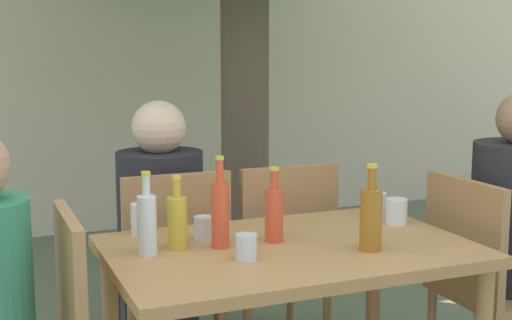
{
  "coord_description": "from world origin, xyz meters",
  "views": [
    {
      "loc": [
        -1.0,
        -2.13,
        1.42
      ],
      "look_at": [
        0.0,
        0.3,
        1.0
      ],
      "focal_mm": 50.0,
      "sensor_mm": 36.0,
      "label": 1
    }
  ],
  "objects_px": {
    "patio_chair_2": "(171,263)",
    "drinking_glass_0": "(377,205)",
    "dining_table_front": "(289,273)",
    "drinking_glass_2": "(142,219)",
    "amber_bottle_2": "(371,217)",
    "soda_bottle_0": "(274,213)",
    "soda_bottle_4": "(220,212)",
    "drinking_glass_4": "(203,228)",
    "patio_chair_3": "(279,251)",
    "person_seated_2": "(156,246)",
    "water_bottle_3": "(147,223)",
    "oil_cruet_1": "(177,221)",
    "patio_chair_1": "(485,277)",
    "drinking_glass_1": "(246,247)",
    "drinking_glass_3": "(396,211)"
  },
  "relations": [
    {
      "from": "drinking_glass_0",
      "to": "drinking_glass_1",
      "type": "distance_m",
      "value": 0.77
    },
    {
      "from": "water_bottle_3",
      "to": "drinking_glass_2",
      "type": "distance_m",
      "value": 0.26
    },
    {
      "from": "soda_bottle_0",
      "to": "drinking_glass_3",
      "type": "height_order",
      "value": "soda_bottle_0"
    },
    {
      "from": "oil_cruet_1",
      "to": "drinking_glass_0",
      "type": "bearing_deg",
      "value": 8.54
    },
    {
      "from": "patio_chair_1",
      "to": "amber_bottle_2",
      "type": "distance_m",
      "value": 0.72
    },
    {
      "from": "dining_table_front",
      "to": "amber_bottle_2",
      "type": "relative_size",
      "value": 4.22
    },
    {
      "from": "patio_chair_2",
      "to": "person_seated_2",
      "type": "xyz_separation_m",
      "value": [
        0.0,
        0.23,
        0.01
      ]
    },
    {
      "from": "water_bottle_3",
      "to": "drinking_glass_0",
      "type": "relative_size",
      "value": 2.76
    },
    {
      "from": "patio_chair_2",
      "to": "drinking_glass_0",
      "type": "xyz_separation_m",
      "value": [
        0.74,
        -0.4,
        0.27
      ]
    },
    {
      "from": "soda_bottle_0",
      "to": "soda_bottle_4",
      "type": "bearing_deg",
      "value": 179.05
    },
    {
      "from": "patio_chair_2",
      "to": "drinking_glass_4",
      "type": "distance_m",
      "value": 0.52
    },
    {
      "from": "soda_bottle_0",
      "to": "water_bottle_3",
      "type": "xyz_separation_m",
      "value": [
        -0.44,
        0.01,
        0.0
      ]
    },
    {
      "from": "patio_chair_2",
      "to": "patio_chair_3",
      "type": "xyz_separation_m",
      "value": [
        0.49,
        0.0,
        0.0
      ]
    },
    {
      "from": "patio_chair_1",
      "to": "soda_bottle_0",
      "type": "xyz_separation_m",
      "value": [
        -0.88,
        0.06,
        0.32
      ]
    },
    {
      "from": "drinking_glass_2",
      "to": "drinking_glass_4",
      "type": "height_order",
      "value": "drinking_glass_2"
    },
    {
      "from": "amber_bottle_2",
      "to": "soda_bottle_0",
      "type": "bearing_deg",
      "value": 139.39
    },
    {
      "from": "soda_bottle_0",
      "to": "drinking_glass_2",
      "type": "height_order",
      "value": "soda_bottle_0"
    },
    {
      "from": "amber_bottle_2",
      "to": "water_bottle_3",
      "type": "bearing_deg",
      "value": 161.57
    },
    {
      "from": "drinking_glass_4",
      "to": "soda_bottle_0",
      "type": "bearing_deg",
      "value": -28.03
    },
    {
      "from": "amber_bottle_2",
      "to": "drinking_glass_0",
      "type": "height_order",
      "value": "amber_bottle_2"
    },
    {
      "from": "oil_cruet_1",
      "to": "drinking_glass_2",
      "type": "xyz_separation_m",
      "value": [
        -0.07,
        0.22,
        -0.04
      ]
    },
    {
      "from": "dining_table_front",
      "to": "soda_bottle_4",
      "type": "bearing_deg",
      "value": 164.05
    },
    {
      "from": "patio_chair_3",
      "to": "water_bottle_3",
      "type": "relative_size",
      "value": 3.36
    },
    {
      "from": "soda_bottle_4",
      "to": "drinking_glass_3",
      "type": "height_order",
      "value": "soda_bottle_4"
    },
    {
      "from": "oil_cruet_1",
      "to": "patio_chair_1",
      "type": "bearing_deg",
      "value": -4.94
    },
    {
      "from": "patio_chair_3",
      "to": "water_bottle_3",
      "type": "xyz_separation_m",
      "value": [
        -0.72,
        -0.56,
        0.33
      ]
    },
    {
      "from": "soda_bottle_4",
      "to": "soda_bottle_0",
      "type": "bearing_deg",
      "value": -0.95
    },
    {
      "from": "drinking_glass_2",
      "to": "drinking_glass_4",
      "type": "distance_m",
      "value": 0.24
    },
    {
      "from": "drinking_glass_2",
      "to": "drinking_glass_1",
      "type": "bearing_deg",
      "value": -61.41
    },
    {
      "from": "person_seated_2",
      "to": "drinking_glass_2",
      "type": "relative_size",
      "value": 10.45
    },
    {
      "from": "patio_chair_3",
      "to": "oil_cruet_1",
      "type": "height_order",
      "value": "oil_cruet_1"
    },
    {
      "from": "patio_chair_2",
      "to": "soda_bottle_0",
      "type": "height_order",
      "value": "soda_bottle_0"
    },
    {
      "from": "patio_chair_1",
      "to": "patio_chair_2",
      "type": "relative_size",
      "value": 1.0
    },
    {
      "from": "oil_cruet_1",
      "to": "amber_bottle_2",
      "type": "xyz_separation_m",
      "value": [
        0.59,
        -0.26,
        0.02
      ]
    },
    {
      "from": "patio_chair_2",
      "to": "oil_cruet_1",
      "type": "height_order",
      "value": "oil_cruet_1"
    },
    {
      "from": "patio_chair_3",
      "to": "person_seated_2",
      "type": "bearing_deg",
      "value": -25.6
    },
    {
      "from": "patio_chair_3",
      "to": "drinking_glass_0",
      "type": "bearing_deg",
      "value": 121.5
    },
    {
      "from": "dining_table_front",
      "to": "drinking_glass_2",
      "type": "relative_size",
      "value": 10.73
    },
    {
      "from": "patio_chair_1",
      "to": "patio_chair_3",
      "type": "relative_size",
      "value": 1.0
    },
    {
      "from": "soda_bottle_4",
      "to": "drinking_glass_2",
      "type": "bearing_deg",
      "value": 127.95
    },
    {
      "from": "dining_table_front",
      "to": "drinking_glass_2",
      "type": "distance_m",
      "value": 0.56
    },
    {
      "from": "patio_chair_3",
      "to": "drinking_glass_1",
      "type": "xyz_separation_m",
      "value": [
        -0.44,
        -0.73,
        0.26
      ]
    },
    {
      "from": "dining_table_front",
      "to": "drinking_glass_4",
      "type": "relative_size",
      "value": 14.65
    },
    {
      "from": "oil_cruet_1",
      "to": "water_bottle_3",
      "type": "height_order",
      "value": "water_bottle_3"
    },
    {
      "from": "oil_cruet_1",
      "to": "soda_bottle_4",
      "type": "distance_m",
      "value": 0.14
    },
    {
      "from": "patio_chair_2",
      "to": "drinking_glass_3",
      "type": "relative_size",
      "value": 9.38
    },
    {
      "from": "water_bottle_3",
      "to": "drinking_glass_4",
      "type": "bearing_deg",
      "value": 24.46
    },
    {
      "from": "dining_table_front",
      "to": "drinking_glass_0",
      "type": "bearing_deg",
      "value": 25.4
    },
    {
      "from": "soda_bottle_0",
      "to": "drinking_glass_2",
      "type": "distance_m",
      "value": 0.48
    },
    {
      "from": "oil_cruet_1",
      "to": "drinking_glass_4",
      "type": "distance_m",
      "value": 0.15
    }
  ]
}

